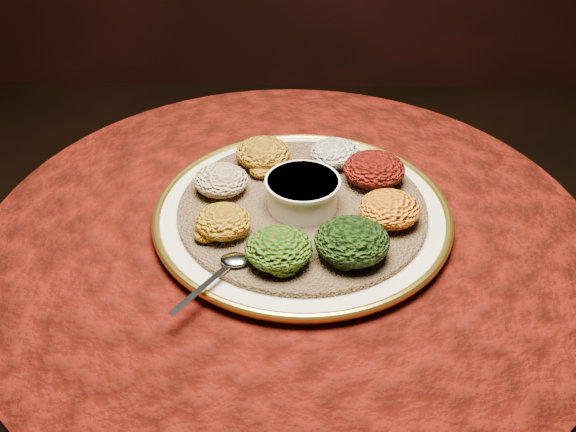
{
  "coord_description": "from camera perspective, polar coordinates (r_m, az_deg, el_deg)",
  "views": [
    {
      "loc": [
        0.02,
        -0.78,
        1.36
      ],
      "look_at": [
        -0.0,
        -0.0,
        0.76
      ],
      "focal_mm": 40.0,
      "sensor_mm": 36.0,
      "label": 1
    }
  ],
  "objects": [
    {
      "name": "table",
      "position": [
        1.12,
        0.12,
        -8.27
      ],
      "size": [
        0.96,
        0.96,
        0.73
      ],
      "color": "black",
      "rests_on": "ground"
    },
    {
      "name": "platter",
      "position": [
        1.01,
        1.27,
        0.22
      ],
      "size": [
        0.47,
        0.47,
        0.02
      ],
      "rotation": [
        0.0,
        0.0,
        -0.04
      ],
      "color": "silver",
      "rests_on": "table"
    },
    {
      "name": "injera",
      "position": [
        1.01,
        1.28,
        0.7
      ],
      "size": [
        0.41,
        0.41,
        0.01
      ],
      "primitive_type": "cylinder",
      "rotation": [
        0.0,
        0.0,
        -0.06
      ],
      "color": "olive",
      "rests_on": "platter"
    },
    {
      "name": "stew_bowl",
      "position": [
        0.99,
        1.3,
        2.24
      ],
      "size": [
        0.12,
        0.12,
        0.05
      ],
      "color": "silver",
      "rests_on": "injera"
    },
    {
      "name": "spoon",
      "position": [
        0.89,
        -5.17,
        -4.28
      ],
      "size": [
        0.1,
        0.12,
        0.01
      ],
      "rotation": [
        0.0,
        0.0,
        -2.17
      ],
      "color": "silver",
      "rests_on": "injera"
    },
    {
      "name": "portion_ayib",
      "position": [
        1.1,
        4.15,
        5.6
      ],
      "size": [
        0.08,
        0.08,
        0.04
      ],
      "primitive_type": "ellipsoid",
      "color": "beige",
      "rests_on": "injera"
    },
    {
      "name": "portion_kitfo",
      "position": [
        1.05,
        7.66,
        4.14
      ],
      "size": [
        0.1,
        0.1,
        0.05
      ],
      "primitive_type": "ellipsoid",
      "color": "black",
      "rests_on": "injera"
    },
    {
      "name": "portion_tikil",
      "position": [
        0.97,
        9.0,
        0.61
      ],
      "size": [
        0.09,
        0.09,
        0.04
      ],
      "primitive_type": "ellipsoid",
      "color": "#C87D10",
      "rests_on": "injera"
    },
    {
      "name": "portion_gomen",
      "position": [
        0.9,
        5.71,
        -2.23
      ],
      "size": [
        0.11,
        0.1,
        0.05
      ],
      "primitive_type": "ellipsoid",
      "color": "black",
      "rests_on": "injera"
    },
    {
      "name": "portion_mixveg",
      "position": [
        0.89,
        -0.83,
        -2.91
      ],
      "size": [
        0.1,
        0.09,
        0.05
      ],
      "primitive_type": "ellipsoid",
      "color": "#A8410A",
      "rests_on": "injera"
    },
    {
      "name": "portion_kik",
      "position": [
        0.94,
        -5.8,
        -0.48
      ],
      "size": [
        0.08,
        0.08,
        0.04
      ],
      "primitive_type": "ellipsoid",
      "color": "#A1710E",
      "rests_on": "injera"
    },
    {
      "name": "portion_timatim",
      "position": [
        1.03,
        -5.96,
        3.18
      ],
      "size": [
        0.09,
        0.08,
        0.04
      ],
      "primitive_type": "ellipsoid",
      "color": "maroon",
      "rests_on": "injera"
    },
    {
      "name": "portion_shiro",
      "position": [
        1.09,
        -2.22,
        5.61
      ],
      "size": [
        0.09,
        0.09,
        0.04
      ],
      "primitive_type": "ellipsoid",
      "color": "#9E6C13",
      "rests_on": "injera"
    }
  ]
}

